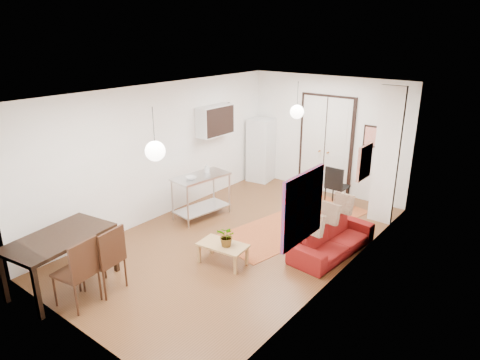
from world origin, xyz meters
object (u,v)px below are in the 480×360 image
Objects in this scene: kitchen_counter at (201,190)px; fridge at (261,150)px; dining_table at (59,242)px; dining_chair_far at (81,263)px; sofa at (332,239)px; dining_chair_near at (108,251)px; black_side_chair at (339,182)px; coffee_table at (223,247)px.

fridge reaches higher than kitchen_counter.
dining_chair_far is at bearing -1.25° from dining_table.
dining_chair_near is (-2.30, -3.21, 0.36)m from sofa.
dining_chair_far is 1.11× the size of black_side_chair.
kitchen_counter is 3.39m from dining_table.
dining_chair_near is at bearing -120.35° from coffee_table.
black_side_chair is at bearing 84.05° from coffee_table.
dining_table reaches higher than coffee_table.
dining_table is at bearing 72.80° from black_side_chair.
black_side_chair reaches higher than dining_table.
dining_table is 0.62m from dining_chair_far.
fridge is at bearing 94.87° from dining_table.
fridge reaches higher than dining_chair_near.
sofa is 1.92× the size of black_side_chair.
dining_table is (0.12, -3.38, 0.16)m from kitchen_counter.
kitchen_counter is at bearing 92.06° from dining_table.
sofa is 4.35m from dining_chair_far.
fridge is (-0.40, 2.79, 0.22)m from kitchen_counter.
dining_chair_near and dining_chair_far have the same top height.
coffee_table is 1.93m from dining_chair_near.
dining_chair_near is at bearing 171.49° from dining_chair_far.
dining_chair_near reaches higher than black_side_chair.
kitchen_counter is at bearing -89.76° from fridge.
fridge is at bearing -5.92° from black_side_chair.
dining_table is at bearing -79.94° from kitchen_counter.
kitchen_counter is at bearing -174.61° from dining_chair_near.
black_side_chair is (1.96, 5.86, -0.21)m from dining_table.
dining_chair_near is (1.13, -5.71, -0.21)m from fridge.
black_side_chair is (1.36, 5.87, -0.06)m from dining_chair_far.
dining_chair_near is at bearing -68.10° from kitchen_counter.
fridge reaches higher than coffee_table.
dining_table is at bearing -93.13° from fridge.
coffee_table is 3.78m from black_side_chair.
dining_chair_far is (0.72, -3.39, 0.01)m from kitchen_counter.
coffee_table is at bearing 53.45° from dining_table.
dining_chair_far is (-0.96, -2.12, 0.31)m from coffee_table.
sofa is 3.05m from kitchen_counter.
coffee_table is 2.35m from dining_chair_far.
kitchen_counter reaches higher than coffee_table.
fridge is 6.29m from dining_chair_far.
dining_chair_near reaches higher than sofa.
dining_chair_far is 6.03m from black_side_chair.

